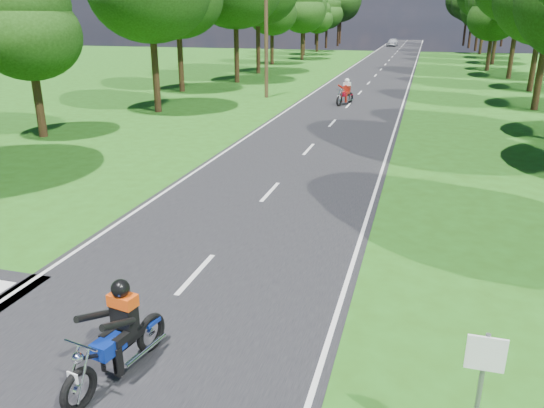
% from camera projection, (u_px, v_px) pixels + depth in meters
% --- Properties ---
extents(ground, '(160.00, 160.00, 0.00)m').
position_uv_depth(ground, '(153.00, 322.00, 10.01)').
color(ground, '#245212').
rests_on(ground, ground).
extents(main_road, '(7.00, 140.00, 0.02)m').
position_uv_depth(main_road, '(381.00, 70.00, 55.28)').
color(main_road, black).
rests_on(main_road, ground).
extents(road_markings, '(7.40, 140.00, 0.01)m').
position_uv_depth(road_markings, '(378.00, 71.00, 53.61)').
color(road_markings, silver).
rests_on(road_markings, main_road).
extents(telegraph_pole, '(1.20, 0.26, 8.00)m').
position_uv_depth(telegraph_pole, '(266.00, 36.00, 35.52)').
color(telegraph_pole, '#382616').
rests_on(telegraph_pole, ground).
extents(road_sign, '(0.45, 0.07, 2.00)m').
position_uv_depth(road_sign, '(481.00, 382.00, 6.32)').
color(road_sign, slate).
rests_on(road_sign, ground).
extents(rider_near_blue, '(1.00, 2.05, 1.63)m').
position_uv_depth(rider_near_blue, '(115.00, 333.00, 8.18)').
color(rider_near_blue, '#0D2A99').
rests_on(rider_near_blue, main_road).
extents(rider_far_red, '(1.21, 2.07, 1.64)m').
position_uv_depth(rider_far_red, '(345.00, 92.00, 33.56)').
color(rider_far_red, '#A80C21').
rests_on(rider_far_red, main_road).
extents(distant_car, '(2.13, 4.27, 1.40)m').
position_uv_depth(distant_car, '(393.00, 42.00, 94.66)').
color(distant_car, silver).
rests_on(distant_car, main_road).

